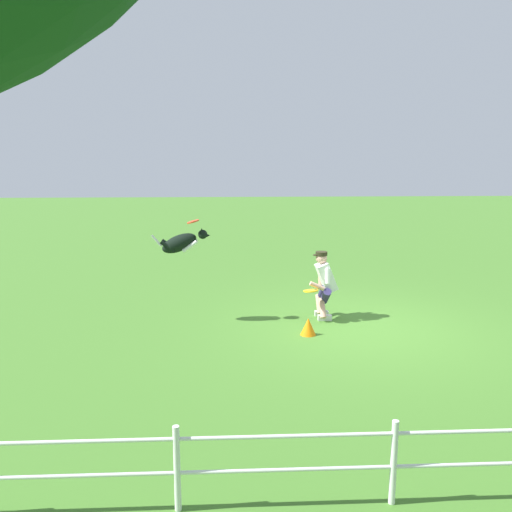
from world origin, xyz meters
The scene contains 7 objects.
ground_plane centered at (0.00, 0.00, 0.00)m, with size 60.00×60.00×0.00m, color #437729.
person centered at (0.62, -0.68, 0.70)m, with size 0.57×0.65×1.29m.
dog centered at (3.27, -0.61, 1.49)m, with size 1.08×0.30×0.53m.
frisbee_flying centered at (3.05, -0.61, 1.88)m, with size 0.22×0.22×0.02m, color #E1461F.
frisbee_held centered at (0.91, -0.42, 0.61)m, with size 0.28×0.28×0.02m, color yellow.
fence centered at (0.00, 4.83, 0.47)m, with size 13.42×0.06×0.80m.
training_cone centered at (1.05, 0.27, 0.15)m, with size 0.27×0.27×0.30m, color orange.
Camera 1 is at (2.38, 9.06, 3.09)m, focal length 37.51 mm.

